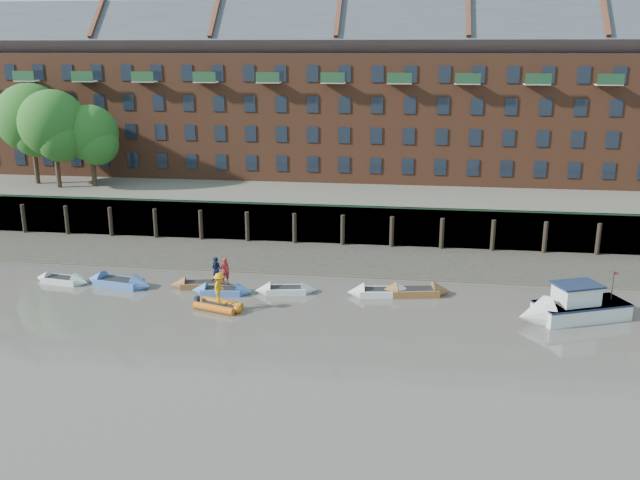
% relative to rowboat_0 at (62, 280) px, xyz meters
% --- Properties ---
extents(ground, '(220.00, 220.00, 0.00)m').
position_rel_rowboat_0_xyz_m(ground, '(16.25, -9.94, -0.21)').
color(ground, '#5B554E').
rests_on(ground, ground).
extents(foreshore, '(110.00, 8.00, 0.50)m').
position_rel_rowboat_0_xyz_m(foreshore, '(16.25, 8.06, -0.21)').
color(foreshore, '#3D382F').
rests_on(foreshore, ground).
extents(mud_band, '(110.00, 1.60, 0.10)m').
position_rel_rowboat_0_xyz_m(mud_band, '(16.25, 4.66, -0.21)').
color(mud_band, '#4C4336').
rests_on(mud_band, ground).
extents(river_wall, '(110.00, 1.23, 3.30)m').
position_rel_rowboat_0_xyz_m(river_wall, '(16.25, 12.44, 1.38)').
color(river_wall, '#2D2A26').
rests_on(river_wall, ground).
extents(bank_terrace, '(110.00, 28.00, 3.20)m').
position_rel_rowboat_0_xyz_m(bank_terrace, '(16.25, 26.06, 1.39)').
color(bank_terrace, '#5E594D').
rests_on(bank_terrace, ground).
extents(apartment_terrace, '(80.60, 15.56, 20.98)m').
position_rel_rowboat_0_xyz_m(apartment_terrace, '(16.25, 27.05, 12.61)').
color(apartment_terrace, brown).
rests_on(apartment_terrace, bank_terrace).
extents(tree_cluster, '(11.76, 7.74, 9.40)m').
position_rel_rowboat_0_xyz_m(tree_cluster, '(-9.36, 17.41, 8.79)').
color(tree_cluster, '#3A281C').
rests_on(tree_cluster, bank_terrace).
extents(rowboat_0, '(4.21, 1.74, 1.19)m').
position_rel_rowboat_0_xyz_m(rowboat_0, '(0.00, 0.00, 0.00)').
color(rowboat_0, silver).
rests_on(rowboat_0, ground).
extents(rowboat_1, '(5.16, 2.32, 1.44)m').
position_rel_rowboat_0_xyz_m(rowboat_1, '(4.16, -0.08, 0.04)').
color(rowboat_1, '#466FB9').
rests_on(rowboat_1, ground).
extents(rowboat_2, '(4.25, 1.99, 1.19)m').
position_rel_rowboat_0_xyz_m(rowboat_2, '(9.80, 0.43, 0.00)').
color(rowboat_2, brown).
rests_on(rowboat_2, ground).
extents(rowboat_3, '(4.14, 1.44, 1.18)m').
position_rel_rowboat_0_xyz_m(rowboat_3, '(11.57, -0.60, -0.00)').
color(rowboat_3, '#466FB9').
rests_on(rowboat_3, ground).
extents(rowboat_4, '(4.25, 1.93, 1.19)m').
position_rel_rowboat_0_xyz_m(rowboat_4, '(15.73, 0.15, 0.00)').
color(rowboat_4, silver).
rests_on(rowboat_4, ground).
extents(rowboat_5, '(4.55, 1.88, 1.28)m').
position_rel_rowboat_0_xyz_m(rowboat_5, '(21.97, 0.56, 0.02)').
color(rowboat_5, silver).
rests_on(rowboat_5, ground).
extents(rowboat_6, '(4.96, 2.25, 1.39)m').
position_rel_rowboat_0_xyz_m(rowboat_6, '(24.17, 0.90, 0.04)').
color(rowboat_6, brown).
rests_on(rowboat_6, ground).
extents(rib_tender, '(3.17, 2.22, 0.53)m').
position_rel_rowboat_0_xyz_m(rib_tender, '(12.22, -3.32, 0.02)').
color(rib_tender, '#D06210').
rests_on(rib_tender, ground).
extents(motor_launch, '(7.24, 4.72, 2.85)m').
position_rel_rowboat_0_xyz_m(motor_launch, '(33.01, -2.12, 0.51)').
color(motor_launch, silver).
rests_on(motor_launch, ground).
extents(person_rower_a, '(0.74, 0.68, 1.69)m').
position_rel_rowboat_0_xyz_m(person_rower_a, '(11.82, -0.58, 1.43)').
color(person_rower_a, maroon).
rests_on(person_rower_a, rowboat_3).
extents(person_rower_b, '(0.88, 0.72, 1.67)m').
position_rel_rowboat_0_xyz_m(person_rower_b, '(11.22, -0.45, 1.42)').
color(person_rower_b, '#19233F').
rests_on(person_rower_b, rowboat_3).
extents(person_rib_crew, '(0.75, 1.25, 1.89)m').
position_rel_rowboat_0_xyz_m(person_rib_crew, '(12.24, -3.36, 1.23)').
color(person_rib_crew, orange).
rests_on(person_rib_crew, rib_tender).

